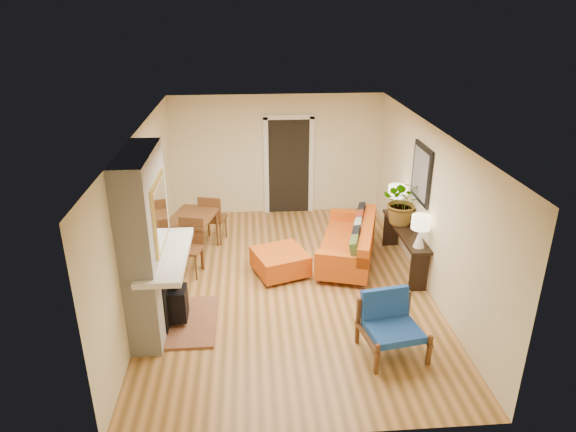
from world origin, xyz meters
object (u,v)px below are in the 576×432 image
sofa (352,243)px  lamp_far (396,196)px  console_table (405,237)px  houseplant (403,201)px  ottoman (280,261)px  lamp_near (420,228)px  dining_table (197,224)px  blue_chair (390,321)px

sofa → lamp_far: size_ratio=4.11×
console_table → houseplant: size_ratio=2.21×
ottoman → lamp_near: lamp_near is taller
dining_table → ottoman: bearing=-28.8°
sofa → console_table: sofa is taller
ottoman → houseplant: bearing=9.4°
dining_table → lamp_far: (3.64, 0.05, 0.42)m
houseplant → dining_table: bearing=173.1°
console_table → lamp_near: (0.00, -0.70, 0.49)m
ottoman → houseplant: houseplant is taller
sofa → console_table: (0.87, -0.28, 0.22)m
dining_table → console_table: size_ratio=1.01×
lamp_near → sofa: bearing=131.7°
ottoman → dining_table: bearing=151.2°
sofa → ottoman: size_ratio=2.10×
ottoman → lamp_far: lamp_far is taller
sofa → ottoman: 1.38m
dining_table → console_table: dining_table is taller
console_table → lamp_far: (0.00, 0.73, 0.49)m
dining_table → lamp_near: lamp_near is taller
blue_chair → lamp_far: 3.20m
dining_table → lamp_near: size_ratio=3.45×
sofa → houseplant: size_ratio=2.64×
console_table → lamp_far: lamp_far is taller
ottoman → console_table: 2.22m
houseplant → ottoman: bearing=-170.6°
dining_table → lamp_far: bearing=0.8°
blue_chair → lamp_near: bearing=61.5°
ottoman → blue_chair: size_ratio=1.19×
sofa → console_table: size_ratio=1.20×
ottoman → console_table: size_ratio=0.57×
lamp_far → houseplant: size_ratio=0.64×
sofa → lamp_far: bearing=27.3°
blue_chair → lamp_near: size_ratio=1.65×
dining_table → lamp_far: size_ratio=3.45×
sofa → houseplant: (0.86, -0.04, 0.79)m
lamp_far → ottoman: bearing=-158.9°
sofa → lamp_near: (0.87, -0.98, 0.71)m
blue_chair → dining_table: (-2.78, 2.97, 0.20)m
blue_chair → dining_table: bearing=133.1°
ottoman → lamp_far: size_ratio=1.96×
ottoman → lamp_far: (2.19, 0.85, 0.82)m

